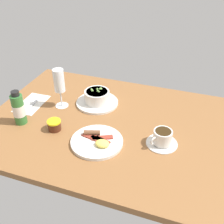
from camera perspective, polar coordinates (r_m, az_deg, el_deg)
The scene contains 8 objects.
ground_plane at distance 129.69cm, azimuth -1.78°, elevation -2.57°, with size 110.00×84.00×3.00cm, color brown.
porridge_bowl at distance 140.40cm, azimuth -3.15°, elevation 2.96°, with size 21.68×21.68×8.16cm.
cutlery_setting at distance 147.44cm, azimuth -16.59°, elevation 1.67°, with size 12.20×20.04×0.90cm.
coffee_cup at distance 116.11cm, azimuth 10.48°, elevation -5.42°, with size 13.32×13.32×6.85cm.
wine_glass at distance 135.90cm, azimuth -11.01°, elevation 6.09°, with size 6.65×6.65×20.35cm.
jam_jar at distance 125.21cm, azimuth -12.00°, elevation -2.71°, with size 6.18×6.18×4.82cm.
sauce_bottle_green at distance 131.08cm, azimuth -18.97°, elevation 0.62°, with size 5.60×5.60×16.78cm.
breakfast_plate at distance 116.21cm, azimuth -3.13°, elevation -6.15°, with size 22.33×22.33×3.70cm.
Camera 1 is at (-38.05, 96.69, 76.10)cm, focal length 43.63 mm.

